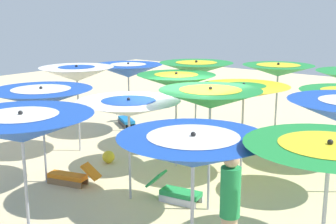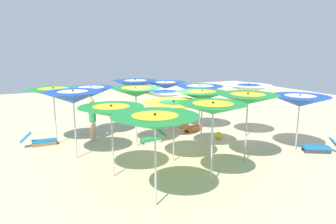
{
  "view_description": "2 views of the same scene",
  "coord_description": "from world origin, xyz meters",
  "px_view_note": "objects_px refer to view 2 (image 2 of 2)",
  "views": [
    {
      "loc": [
        -5.43,
        7.55,
        3.82
      ],
      "look_at": [
        1.71,
        -1.41,
        1.24
      ],
      "focal_mm": 48.01,
      "sensor_mm": 36.0,
      "label": 1
    },
    {
      "loc": [
        -5.2,
        -10.6,
        3.93
      ],
      "look_at": [
        0.07,
        -0.21,
        1.48
      ],
      "focal_mm": 32.67,
      "sensor_mm": 36.0,
      "label": 2
    }
  ],
  "objects_px": {
    "beach_umbrella_4": "(111,111)",
    "beach_umbrella_12": "(53,92)",
    "beach_umbrella_8": "(73,97)",
    "beach_umbrella_14": "(135,84)",
    "beach_umbrella_2": "(248,99)",
    "beach_umbrella_7": "(249,89)",
    "beach_umbrella_5": "(174,106)",
    "beach_ball": "(218,136)",
    "beach_umbrella_6": "(202,96)",
    "beach_umbrella_9": "(136,92)",
    "lounger_3": "(41,141)",
    "beach_umbrella_11": "(200,90)",
    "lounger_1": "(153,138)",
    "lounger_2": "(192,128)",
    "beachgoer_0": "(92,118)",
    "beach_umbrella_15": "(166,85)",
    "beach_umbrella_13": "(91,92)",
    "beach_umbrella_0": "(155,122)",
    "lounger_0": "(319,147)",
    "beach_umbrella_10": "(165,95)",
    "beach_umbrella_3": "(300,101)",
    "beach_umbrella_1": "(213,109)"
  },
  "relations": [
    {
      "from": "lounger_2",
      "to": "beach_ball",
      "type": "distance_m",
      "value": 1.62
    },
    {
      "from": "beach_umbrella_6",
      "to": "beach_umbrella_13",
      "type": "bearing_deg",
      "value": 129.98
    },
    {
      "from": "lounger_3",
      "to": "beach_ball",
      "type": "height_order",
      "value": "lounger_3"
    },
    {
      "from": "beach_umbrella_9",
      "to": "beachgoer_0",
      "type": "xyz_separation_m",
      "value": [
        -1.41,
        1.57,
        -1.24
      ]
    },
    {
      "from": "lounger_0",
      "to": "beach_ball",
      "type": "xyz_separation_m",
      "value": [
        -2.41,
        3.16,
        -0.04
      ]
    },
    {
      "from": "beach_umbrella_12",
      "to": "lounger_2",
      "type": "bearing_deg",
      "value": -9.75
    },
    {
      "from": "beach_umbrella_0",
      "to": "beach_umbrella_10",
      "type": "relative_size",
      "value": 1.12
    },
    {
      "from": "beach_umbrella_4",
      "to": "beach_umbrella_6",
      "type": "distance_m",
      "value": 3.89
    },
    {
      "from": "beach_umbrella_14",
      "to": "beach_umbrella_2",
      "type": "bearing_deg",
      "value": -77.31
    },
    {
      "from": "beach_umbrella_3",
      "to": "beach_umbrella_4",
      "type": "bearing_deg",
      "value": 172.97
    },
    {
      "from": "beach_umbrella_0",
      "to": "beach_ball",
      "type": "bearing_deg",
      "value": 39.58
    },
    {
      "from": "beach_umbrella_5",
      "to": "beach_ball",
      "type": "bearing_deg",
      "value": 26.22
    },
    {
      "from": "beach_umbrella_3",
      "to": "beach_umbrella_10",
      "type": "relative_size",
      "value": 1.04
    },
    {
      "from": "beach_umbrella_0",
      "to": "beach_umbrella_12",
      "type": "xyz_separation_m",
      "value": [
        -1.54,
        6.62,
        -0.02
      ]
    },
    {
      "from": "beachgoer_0",
      "to": "beach_umbrella_7",
      "type": "bearing_deg",
      "value": 20.9
    },
    {
      "from": "beach_umbrella_8",
      "to": "lounger_3",
      "type": "bearing_deg",
      "value": 116.19
    },
    {
      "from": "beach_umbrella_2",
      "to": "beach_umbrella_7",
      "type": "height_order",
      "value": "beach_umbrella_2"
    },
    {
      "from": "beach_umbrella_4",
      "to": "beach_umbrella_12",
      "type": "bearing_deg",
      "value": 104.48
    },
    {
      "from": "beach_umbrella_0",
      "to": "beach_umbrella_9",
      "type": "bearing_deg",
      "value": 74.34
    },
    {
      "from": "lounger_3",
      "to": "beach_ball",
      "type": "xyz_separation_m",
      "value": [
        7.05,
        -2.54,
        -0.05
      ]
    },
    {
      "from": "beach_umbrella_1",
      "to": "beach_umbrella_7",
      "type": "relative_size",
      "value": 1.02
    },
    {
      "from": "beach_umbrella_4",
      "to": "lounger_3",
      "type": "xyz_separation_m",
      "value": [
        -1.76,
        4.31,
        -1.87
      ]
    },
    {
      "from": "beach_umbrella_6",
      "to": "lounger_2",
      "type": "bearing_deg",
      "value": 66.5
    },
    {
      "from": "lounger_2",
      "to": "beach_umbrella_13",
      "type": "bearing_deg",
      "value": 144.7
    },
    {
      "from": "beach_umbrella_13",
      "to": "beach_umbrella_14",
      "type": "bearing_deg",
      "value": 20.52
    },
    {
      "from": "beach_umbrella_0",
      "to": "lounger_3",
      "type": "relative_size",
      "value": 1.77
    },
    {
      "from": "beach_umbrella_14",
      "to": "beach_umbrella_10",
      "type": "bearing_deg",
      "value": -82.56
    },
    {
      "from": "beach_umbrella_7",
      "to": "beach_umbrella_6",
      "type": "bearing_deg",
      "value": -166.77
    },
    {
      "from": "beach_umbrella_6",
      "to": "beach_umbrella_11",
      "type": "xyz_separation_m",
      "value": [
        1.64,
        2.71,
        -0.19
      ]
    },
    {
      "from": "lounger_0",
      "to": "lounger_2",
      "type": "height_order",
      "value": "lounger_0"
    },
    {
      "from": "beach_umbrella_9",
      "to": "lounger_1",
      "type": "distance_m",
      "value": 2.15
    },
    {
      "from": "beach_umbrella_6",
      "to": "beach_umbrella_12",
      "type": "xyz_separation_m",
      "value": [
        -4.92,
        3.5,
        0.01
      ]
    },
    {
      "from": "lounger_3",
      "to": "beachgoer_0",
      "type": "distance_m",
      "value": 2.25
    },
    {
      "from": "beach_umbrella_11",
      "to": "lounger_1",
      "type": "distance_m",
      "value": 3.6
    },
    {
      "from": "beach_umbrella_15",
      "to": "beachgoer_0",
      "type": "height_order",
      "value": "beach_umbrella_15"
    },
    {
      "from": "beach_umbrella_7",
      "to": "beach_umbrella_15",
      "type": "relative_size",
      "value": 1.09
    },
    {
      "from": "beach_umbrella_11",
      "to": "lounger_2",
      "type": "xyz_separation_m",
      "value": [
        -0.57,
        -0.25,
        -1.78
      ]
    },
    {
      "from": "beach_umbrella_6",
      "to": "beach_umbrella_15",
      "type": "bearing_deg",
      "value": 78.35
    },
    {
      "from": "beach_umbrella_7",
      "to": "beach_umbrella_4",
      "type": "bearing_deg",
      "value": -166.96
    },
    {
      "from": "beach_umbrella_7",
      "to": "lounger_0",
      "type": "xyz_separation_m",
      "value": [
        1.04,
        -2.93,
        -1.96
      ]
    },
    {
      "from": "beach_umbrella_10",
      "to": "lounger_3",
      "type": "height_order",
      "value": "beach_umbrella_10"
    },
    {
      "from": "beach_umbrella_3",
      "to": "beach_umbrella_15",
      "type": "xyz_separation_m",
      "value": [
        -2.15,
        7.04,
        -0.04
      ]
    },
    {
      "from": "beach_umbrella_6",
      "to": "beach_umbrella_14",
      "type": "height_order",
      "value": "beach_umbrella_14"
    },
    {
      "from": "beach_umbrella_7",
      "to": "beach_umbrella_8",
      "type": "bearing_deg",
      "value": 174.98
    },
    {
      "from": "beach_umbrella_6",
      "to": "beach_umbrella_9",
      "type": "xyz_separation_m",
      "value": [
        -2.05,
        1.63,
        0.07
      ]
    },
    {
      "from": "lounger_1",
      "to": "beachgoer_0",
      "type": "relative_size",
      "value": 0.65
    },
    {
      "from": "beach_umbrella_14",
      "to": "beach_umbrella_15",
      "type": "height_order",
      "value": "beach_umbrella_14"
    },
    {
      "from": "beach_umbrella_8",
      "to": "beach_umbrella_14",
      "type": "distance_m",
      "value": 5.1
    },
    {
      "from": "beach_umbrella_1",
      "to": "beach_umbrella_8",
      "type": "xyz_separation_m",
      "value": [
        -3.12,
        4.0,
        -0.02
      ]
    },
    {
      "from": "beach_umbrella_8",
      "to": "beach_umbrella_7",
      "type": "bearing_deg",
      "value": -5.02
    }
  ]
}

